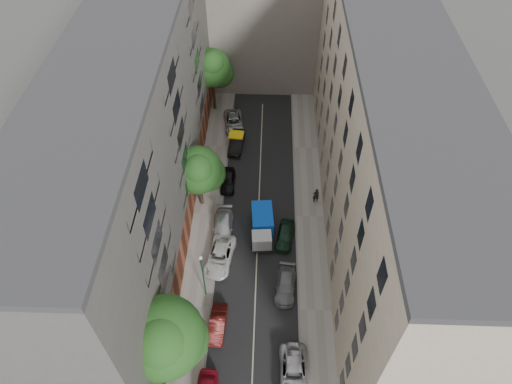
{
  "coord_description": "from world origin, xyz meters",
  "views": [
    {
      "loc": [
        0.77,
        -31.15,
        37.95
      ],
      "look_at": [
        -0.19,
        -1.99,
        6.0
      ],
      "focal_mm": 32.0,
      "sensor_mm": 36.0,
      "label": 1
    }
  ],
  "objects_px": {
    "car_left_2": "(220,256)",
    "car_right_2": "(285,235)",
    "car_left_5": "(237,142)",
    "tree_far": "(213,69)",
    "tarp_truck": "(262,226)",
    "lamp_post": "(203,272)",
    "car_left_3": "(223,227)",
    "tree_near": "(164,340)",
    "car_left_4": "(228,180)",
    "tree_mid": "(199,172)",
    "car_right_1": "(286,285)",
    "pedestrian": "(316,195)",
    "car_left_6": "(234,122)",
    "car_left_1": "(218,324)",
    "car_right_0": "(294,373)"
  },
  "relations": [
    {
      "from": "car_left_5",
      "to": "tree_near",
      "type": "distance_m",
      "value": 28.89
    },
    {
      "from": "car_left_5",
      "to": "car_right_1",
      "type": "bearing_deg",
      "value": -68.57
    },
    {
      "from": "car_left_2",
      "to": "car_right_2",
      "type": "bearing_deg",
      "value": 32.2
    },
    {
      "from": "tarp_truck",
      "to": "tree_mid",
      "type": "distance_m",
      "value": 8.49
    },
    {
      "from": "car_left_2",
      "to": "tree_mid",
      "type": "distance_m",
      "value": 8.83
    },
    {
      "from": "tree_far",
      "to": "pedestrian",
      "type": "xyz_separation_m",
      "value": [
        12.51,
        -16.2,
        -5.09
      ]
    },
    {
      "from": "car_left_4",
      "to": "car_right_0",
      "type": "relative_size",
      "value": 0.78
    },
    {
      "from": "car_left_4",
      "to": "lamp_post",
      "type": "xyz_separation_m",
      "value": [
        -0.98,
        -14.31,
        3.32
      ]
    },
    {
      "from": "car_right_2",
      "to": "car_left_1",
      "type": "bearing_deg",
      "value": -111.62
    },
    {
      "from": "car_left_4",
      "to": "car_right_2",
      "type": "height_order",
      "value": "car_right_2"
    },
    {
      "from": "car_left_2",
      "to": "car_left_3",
      "type": "relative_size",
      "value": 1.04
    },
    {
      "from": "tarp_truck",
      "to": "pedestrian",
      "type": "bearing_deg",
      "value": 33.54
    },
    {
      "from": "car_left_6",
      "to": "tree_near",
      "type": "relative_size",
      "value": 0.51
    },
    {
      "from": "tree_far",
      "to": "car_left_5",
      "type": "bearing_deg",
      "value": -66.0
    },
    {
      "from": "tree_near",
      "to": "car_left_3",
      "type": "bearing_deg",
      "value": 79.72
    },
    {
      "from": "car_left_4",
      "to": "lamp_post",
      "type": "bearing_deg",
      "value": -94.15
    },
    {
      "from": "car_left_4",
      "to": "lamp_post",
      "type": "distance_m",
      "value": 14.73
    },
    {
      "from": "car_left_2",
      "to": "tree_near",
      "type": "bearing_deg",
      "value": -94.77
    },
    {
      "from": "car_left_4",
      "to": "tree_mid",
      "type": "distance_m",
      "value": 5.99
    },
    {
      "from": "pedestrian",
      "to": "tarp_truck",
      "type": "bearing_deg",
      "value": 27.1
    },
    {
      "from": "tree_far",
      "to": "tree_mid",
      "type": "bearing_deg",
      "value": -89.44
    },
    {
      "from": "car_right_2",
      "to": "lamp_post",
      "type": "xyz_separation_m",
      "value": [
        -7.38,
        -6.75,
        3.3
      ]
    },
    {
      "from": "car_right_1",
      "to": "tree_mid",
      "type": "bearing_deg",
      "value": 136.19
    },
    {
      "from": "car_left_5",
      "to": "tree_far",
      "type": "height_order",
      "value": "tree_far"
    },
    {
      "from": "car_right_1",
      "to": "tree_near",
      "type": "height_order",
      "value": "tree_near"
    },
    {
      "from": "car_left_2",
      "to": "tree_far",
      "type": "height_order",
      "value": "tree_far"
    },
    {
      "from": "car_left_6",
      "to": "tree_mid",
      "type": "height_order",
      "value": "tree_mid"
    },
    {
      "from": "car_right_1",
      "to": "tree_near",
      "type": "bearing_deg",
      "value": -132.58
    },
    {
      "from": "car_right_0",
      "to": "tree_near",
      "type": "relative_size",
      "value": 0.52
    },
    {
      "from": "car_left_2",
      "to": "car_right_0",
      "type": "height_order",
      "value": "car_left_2"
    },
    {
      "from": "car_left_6",
      "to": "pedestrian",
      "type": "relative_size",
      "value": 2.59
    },
    {
      "from": "car_left_3",
      "to": "car_right_2",
      "type": "relative_size",
      "value": 1.24
    },
    {
      "from": "tree_near",
      "to": "pedestrian",
      "type": "relative_size",
      "value": 5.05
    },
    {
      "from": "pedestrian",
      "to": "lamp_post",
      "type": "bearing_deg",
      "value": 36.79
    },
    {
      "from": "tarp_truck",
      "to": "pedestrian",
      "type": "height_order",
      "value": "tarp_truck"
    },
    {
      "from": "car_left_5",
      "to": "tree_near",
      "type": "relative_size",
      "value": 0.47
    },
    {
      "from": "car_right_1",
      "to": "car_right_0",
      "type": "bearing_deg",
      "value": -80.99
    },
    {
      "from": "car_left_6",
      "to": "pedestrian",
      "type": "height_order",
      "value": "pedestrian"
    },
    {
      "from": "car_left_5",
      "to": "pedestrian",
      "type": "relative_size",
      "value": 2.37
    },
    {
      "from": "car_left_1",
      "to": "car_right_0",
      "type": "relative_size",
      "value": 0.77
    },
    {
      "from": "car_right_1",
      "to": "car_left_2",
      "type": "bearing_deg",
      "value": 159.92
    },
    {
      "from": "car_right_0",
      "to": "pedestrian",
      "type": "xyz_separation_m",
      "value": [
        2.83,
        19.19,
        0.41
      ]
    },
    {
      "from": "tree_near",
      "to": "tree_mid",
      "type": "height_order",
      "value": "tree_near"
    },
    {
      "from": "tree_mid",
      "to": "car_left_6",
      "type": "bearing_deg",
      "value": 79.35
    },
    {
      "from": "car_left_4",
      "to": "tree_far",
      "type": "height_order",
      "value": "tree_far"
    },
    {
      "from": "car_left_6",
      "to": "lamp_post",
      "type": "height_order",
      "value": "lamp_post"
    },
    {
      "from": "car_left_5",
      "to": "tree_mid",
      "type": "distance_m",
      "value": 10.97
    },
    {
      "from": "tarp_truck",
      "to": "lamp_post",
      "type": "height_order",
      "value": "lamp_post"
    },
    {
      "from": "car_left_6",
      "to": "car_right_1",
      "type": "relative_size",
      "value": 1.14
    },
    {
      "from": "lamp_post",
      "to": "pedestrian",
      "type": "xyz_separation_m",
      "value": [
        10.79,
        11.95,
        -2.87
      ]
    }
  ]
}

